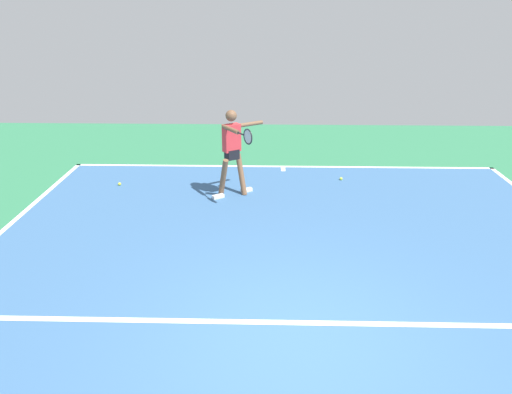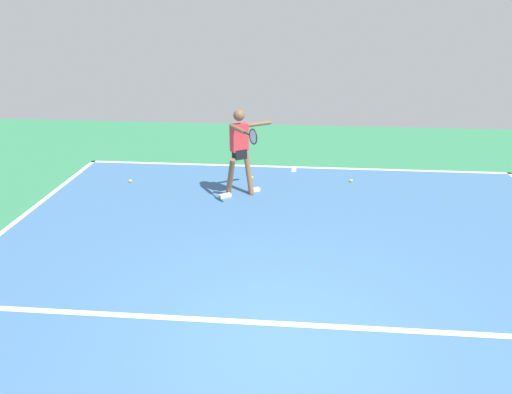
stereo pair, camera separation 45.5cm
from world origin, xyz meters
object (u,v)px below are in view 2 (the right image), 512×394
tennis_ball_near_player (130,181)px  tennis_ball_far_corner (252,177)px  tennis_player (240,147)px  tennis_ball_near_service_line (351,181)px

tennis_ball_near_player → tennis_ball_far_corner: bearing=-169.9°
tennis_player → tennis_ball_near_player: tennis_player is taller
tennis_ball_far_corner → tennis_ball_near_service_line: 2.21m
tennis_ball_near_service_line → tennis_ball_near_player: 4.89m
tennis_player → tennis_ball_far_corner: tennis_player is taller
tennis_ball_far_corner → tennis_ball_near_service_line: (-2.21, 0.01, 0.00)m
tennis_player → tennis_ball_near_player: (2.53, -0.52, -0.99)m
tennis_player → tennis_ball_near_service_line: (-2.34, -0.98, -0.99)m
tennis_ball_far_corner → tennis_ball_near_service_line: same height
tennis_player → tennis_ball_near_service_line: size_ratio=27.10×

